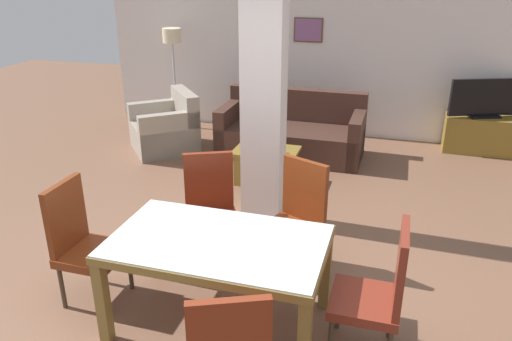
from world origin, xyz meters
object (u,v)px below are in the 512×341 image
object	(u,v)px
coffee_table	(266,166)
floor_lamp	(172,45)
tv_stand	(480,135)
tv_screen	(487,99)
bottle	(268,143)
dining_table	(218,257)
dining_chair_far_left	(210,207)
sofa	(292,134)
dining_chair_head_left	(82,240)
dining_chair_head_right	(379,290)
armchair	(167,130)
dining_chair_far_right	(296,215)

from	to	relation	value
coffee_table	floor_lamp	world-z (taller)	floor_lamp
tv_stand	tv_screen	size ratio (longest dim) A/B	0.98
bottle	dining_table	bearing A→B (deg)	-82.50
bottle	tv_stand	distance (m)	3.27
dining_chair_far_left	sofa	distance (m)	2.91
floor_lamp	dining_chair_head_left	bearing A→B (deg)	-73.96
dining_chair_head_right	tv_stand	size ratio (longest dim) A/B	1.02
dining_chair_head_right	tv_stand	world-z (taller)	dining_chair_head_right
armchair	coffee_table	xyz separation A→B (m)	(1.70, -0.74, -0.07)
bottle	tv_screen	bearing A→B (deg)	36.44
coffee_table	tv_screen	world-z (taller)	tv_screen
bottle	dining_chair_head_right	bearing A→B (deg)	-60.38
dining_chair_head_right	tv_screen	distance (m)	4.69
dining_chair_far_left	armchair	distance (m)	3.08
dining_chair_head_right	tv_stand	bearing A→B (deg)	-14.14
tv_stand	coffee_table	bearing A→B (deg)	-144.34
sofa	coffee_table	xyz separation A→B (m)	(-0.08, -1.08, -0.07)
dining_chair_head_right	floor_lamp	world-z (taller)	floor_lamp
dining_chair_head_right	dining_chair_head_left	size ratio (longest dim) A/B	1.00
dining_table	bottle	distance (m)	2.63
dining_chair_far_left	sofa	xyz separation A→B (m)	(0.09, 2.90, -0.23)
dining_chair_head_right	dining_chair_head_left	world-z (taller)	same
sofa	floor_lamp	distance (m)	2.48
sofa	armchair	world-z (taller)	sofa
tv_stand	floor_lamp	xyz separation A→B (m)	(-4.70, -0.09, 1.07)
dining_chair_head_left	tv_stand	bearing A→B (deg)	143.00
dining_chair_far_right	dining_chair_head_left	world-z (taller)	same
dining_chair_far_right	floor_lamp	world-z (taller)	floor_lamp
armchair	bottle	bearing A→B (deg)	-154.17
armchair	bottle	world-z (taller)	armchair
dining_chair_head_left	tv_screen	xyz separation A→B (m)	(3.42, 4.54, 0.26)
dining_chair_far_left	sofa	bearing A→B (deg)	-116.93
dining_chair_far_left	coffee_table	distance (m)	1.85
dining_chair_head_right	sofa	xyz separation A→B (m)	(-1.43, 3.72, -0.23)
dining_chair_head_left	floor_lamp	size ratio (longest dim) A/B	0.63
tv_stand	dining_chair_far_right	bearing A→B (deg)	-117.44
dining_chair_head_right	sofa	size ratio (longest dim) A/B	0.50
dining_chair_head_left	coffee_table	xyz separation A→B (m)	(0.77, 2.64, -0.31)
floor_lamp	dining_chair_far_right	bearing A→B (deg)	-51.86
tv_screen	floor_lamp	size ratio (longest dim) A/B	0.63
dining_chair_head_right	dining_chair_far_right	world-z (taller)	same
tv_screen	floor_lamp	xyz separation A→B (m)	(-4.70, -0.09, 0.54)
sofa	tv_screen	bearing A→B (deg)	-162.24
coffee_table	bottle	size ratio (longest dim) A/B	2.86
armchair	tv_stand	world-z (taller)	armchair
dining_table	tv_stand	xyz separation A→B (m)	(2.28, 4.54, -0.31)
dining_chair_far_left	coffee_table	bearing A→B (deg)	-115.54
sofa	floor_lamp	size ratio (longest dim) A/B	1.25
dining_chair_head_right	dining_chair_head_left	bearing A→B (deg)	90.00
tv_stand	floor_lamp	distance (m)	4.82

